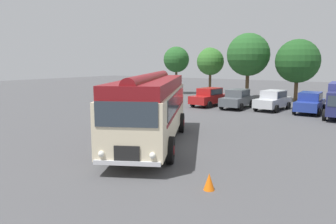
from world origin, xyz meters
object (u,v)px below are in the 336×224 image
at_px(vintage_bus, 151,106).
at_px(car_near_left, 209,97).
at_px(car_far_right, 310,103).
at_px(traffic_cone, 209,182).
at_px(car_mid_left, 237,99).
at_px(car_mid_right, 273,100).

xyz_separation_m(vintage_bus, car_near_left, (-4.08, 14.21, -1.05)).
bearing_deg(vintage_bus, car_far_right, 73.30).
relative_size(car_near_left, traffic_cone, 7.87).
height_order(car_mid_left, car_mid_right, same).
bearing_deg(car_near_left, traffic_cone, -62.82).
relative_size(car_near_left, car_far_right, 1.02).
distance_m(vintage_bus, car_mid_left, 14.38).
height_order(car_mid_right, traffic_cone, car_mid_right).
bearing_deg(vintage_bus, car_mid_right, 84.12).
distance_m(vintage_bus, car_mid_right, 15.06).
xyz_separation_m(car_mid_right, car_far_right, (2.93, -0.04, 0.00)).
bearing_deg(car_near_left, car_mid_right, 7.41).
height_order(vintage_bus, car_mid_left, vintage_bus).
distance_m(vintage_bus, traffic_cone, 6.55).
xyz_separation_m(vintage_bus, traffic_cone, (5.13, -3.73, -1.62)).
height_order(car_near_left, traffic_cone, car_near_left).
height_order(vintage_bus, traffic_cone, vintage_bus).
height_order(vintage_bus, car_mid_right, vintage_bus).
relative_size(vintage_bus, traffic_cone, 18.31).
height_order(car_near_left, car_mid_left, same).
xyz_separation_m(car_near_left, car_mid_right, (5.62, 0.73, 0.00)).
height_order(car_near_left, car_far_right, same).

